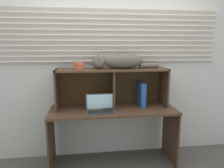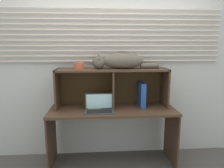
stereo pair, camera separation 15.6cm
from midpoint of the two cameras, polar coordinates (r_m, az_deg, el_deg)
back_panel_with_blinds at (r=2.75m, az=1.31°, el=5.72°), size 4.40×0.08×2.50m
desk at (r=2.58m, az=1.91°, el=-9.73°), size 1.53×0.55×0.73m
hutch_shelf_unit at (r=2.59m, az=1.69°, el=1.05°), size 1.36×0.34×0.48m
cat at (r=2.54m, az=3.88°, el=6.26°), size 0.82×0.20×0.19m
laptop at (r=2.44m, az=-1.68°, el=-6.53°), size 0.34×0.20×0.20m
binder_upright at (r=2.66m, az=9.82°, el=-2.83°), size 0.06×0.26×0.30m
book_stack at (r=2.61m, az=-3.04°, el=-5.73°), size 0.18×0.24×0.06m
small_basket at (r=2.52m, az=-7.31°, el=4.99°), size 0.12×0.12×0.08m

